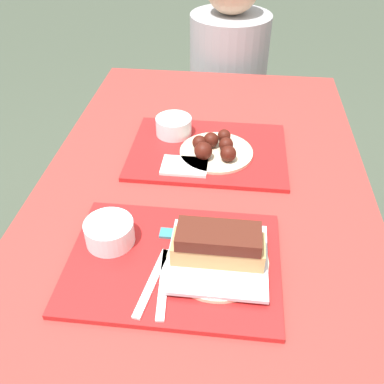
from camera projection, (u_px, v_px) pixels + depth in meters
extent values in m
cube|color=maroon|center=(198.00, 225.00, 0.99)|extent=(0.84, 1.64, 0.04)
cylinder|color=maroon|center=(132.00, 166.00, 1.83)|extent=(0.07, 0.07, 0.73)
cylinder|color=maroon|center=(301.00, 178.00, 1.77)|extent=(0.07, 0.07, 0.73)
cube|color=maroon|center=(220.00, 123.00, 1.99)|extent=(0.79, 0.28, 0.04)
cylinder|color=maroon|center=(152.00, 158.00, 2.16)|extent=(0.06, 0.06, 0.41)
cylinder|color=maroon|center=(286.00, 167.00, 2.11)|extent=(0.06, 0.06, 0.41)
cube|color=red|center=(174.00, 262.00, 0.86)|extent=(0.43, 0.32, 0.01)
cube|color=red|center=(207.00, 151.00, 1.18)|extent=(0.43, 0.32, 0.01)
cylinder|color=silver|center=(110.00, 232.00, 0.89)|extent=(0.10, 0.10, 0.05)
cylinder|color=beige|center=(108.00, 225.00, 0.88)|extent=(0.09, 0.09, 0.01)
cylinder|color=beige|center=(217.00, 260.00, 0.85)|extent=(0.20, 0.20, 0.01)
cube|color=silver|center=(217.00, 258.00, 0.85)|extent=(0.20, 0.20, 0.01)
cube|color=tan|center=(218.00, 249.00, 0.83)|extent=(0.18, 0.07, 0.04)
cube|color=#4C1E14|center=(219.00, 236.00, 0.81)|extent=(0.16, 0.07, 0.03)
cube|color=white|center=(152.00, 282.00, 0.81)|extent=(0.04, 0.17, 0.00)
cube|color=white|center=(164.00, 283.00, 0.81)|extent=(0.03, 0.17, 0.00)
cube|color=teal|center=(168.00, 233.00, 0.92)|extent=(0.04, 0.03, 0.01)
cylinder|color=silver|center=(174.00, 126.00, 1.23)|extent=(0.10, 0.10, 0.05)
cylinder|color=beige|center=(174.00, 120.00, 1.22)|extent=(0.09, 0.09, 0.01)
cylinder|color=beige|center=(216.00, 152.00, 1.16)|extent=(0.20, 0.20, 0.01)
sphere|color=#42140C|center=(226.00, 145.00, 1.15)|extent=(0.04, 0.04, 0.04)
sphere|color=#42140C|center=(224.00, 136.00, 1.18)|extent=(0.04, 0.04, 0.04)
sphere|color=#42140C|center=(211.00, 140.00, 1.16)|extent=(0.04, 0.04, 0.04)
sphere|color=#42140C|center=(199.00, 142.00, 1.15)|extent=(0.04, 0.04, 0.04)
sphere|color=#42140C|center=(203.00, 151.00, 1.11)|extent=(0.05, 0.05, 0.05)
sphere|color=#42140C|center=(228.00, 154.00, 1.11)|extent=(0.04, 0.04, 0.04)
cube|color=white|center=(185.00, 166.00, 1.11)|extent=(0.12, 0.08, 0.01)
cylinder|color=#9E9EA3|center=(228.00, 71.00, 1.83)|extent=(0.33, 0.33, 0.47)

